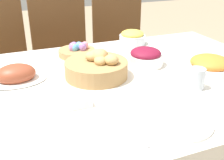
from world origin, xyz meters
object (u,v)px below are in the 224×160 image
at_px(egg_basket, 77,51).
at_px(drinking_cup, 197,78).
at_px(spoon, 218,110).
at_px(chair_far_left, 1,71).
at_px(knife, 211,112).
at_px(beet_salad_bowl, 145,57).
at_px(chair_far_center, 65,62).
at_px(ham_platter, 16,75).
at_px(bread_basket, 97,67).
at_px(dinner_plate, 175,120).
at_px(fork, 133,131).
at_px(pineapple_bowl, 132,37).
at_px(butter_dish, 76,102).
at_px(chair_far_right, 123,54).
at_px(carrot_bowl, 210,66).

height_order(egg_basket, drinking_cup, drinking_cup).
relative_size(egg_basket, spoon, 1.07).
height_order(chair_far_left, knife, chair_far_left).
distance_m(egg_basket, knife, 0.81).
distance_m(egg_basket, beet_salad_bowl, 0.38).
distance_m(chair_far_center, egg_basket, 0.60).
height_order(ham_platter, spoon, ham_platter).
bearing_deg(beet_salad_bowl, bread_basket, -169.81).
bearing_deg(bread_basket, knife, -58.86).
relative_size(chair_far_center, chair_far_left, 1.00).
height_order(dinner_plate, fork, dinner_plate).
bearing_deg(pineapple_bowl, bread_basket, -132.96).
relative_size(chair_far_left, drinking_cup, 11.24).
height_order(beet_salad_bowl, dinner_plate, beet_salad_bowl).
bearing_deg(egg_basket, beet_salad_bowl, -42.76).
distance_m(spoon, butter_dish, 0.51).
height_order(chair_far_right, knife, chair_far_right).
bearing_deg(ham_platter, drinking_cup, -27.15).
bearing_deg(dinner_plate, ham_platter, 130.96).
bearing_deg(beet_salad_bowl, dinner_plate, -107.14).
relative_size(carrot_bowl, spoon, 1.14).
distance_m(chair_far_center, chair_far_left, 0.45).
height_order(bread_basket, fork, bread_basket).
height_order(chair_far_center, beet_salad_bowl, chair_far_center).
height_order(pineapple_bowl, drinking_cup, drinking_cup).
relative_size(knife, spoon, 1.00).
bearing_deg(carrot_bowl, chair_far_right, 88.91).
height_order(ham_platter, knife, ham_platter).
xyz_separation_m(chair_far_center, beet_salad_bowl, (0.24, -0.80, 0.28)).
bearing_deg(spoon, ham_platter, 143.53).
distance_m(knife, butter_dish, 0.49).
distance_m(ham_platter, carrot_bowl, 0.87).
height_order(chair_far_right, carrot_bowl, chair_far_right).
height_order(carrot_bowl, butter_dish, carrot_bowl).
distance_m(chair_far_right, bread_basket, 1.03).
bearing_deg(carrot_bowl, beet_salad_bowl, 134.08).
xyz_separation_m(bread_basket, knife, (0.27, -0.45, -0.05)).
bearing_deg(egg_basket, drinking_cup, -58.72).
relative_size(pineapple_bowl, fork, 0.87).
bearing_deg(chair_far_center, knife, -82.83).
xyz_separation_m(dinner_plate, spoon, (0.18, 0.00, -0.00)).
bearing_deg(pineapple_bowl, knife, -96.29).
distance_m(bread_basket, fork, 0.45).
relative_size(pineapple_bowl, drinking_cup, 1.82).
relative_size(beet_salad_bowl, pineapple_bowl, 1.12).
relative_size(carrot_bowl, beet_salad_bowl, 1.18).
height_order(bread_basket, ham_platter, bread_basket).
distance_m(pineapple_bowl, drinking_cup, 0.66).
height_order(bread_basket, egg_basket, bread_basket).
bearing_deg(pineapple_bowl, fork, -115.39).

